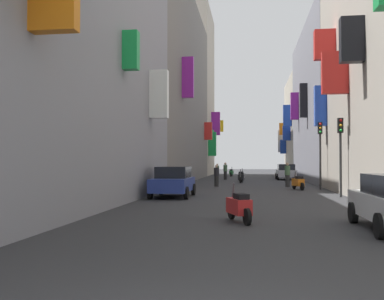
# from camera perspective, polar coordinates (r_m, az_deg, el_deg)

# --- Properties ---
(ground_plane) EXTENTS (140.00, 140.00, 0.00)m
(ground_plane) POSITION_cam_1_polar(r_m,az_deg,el_deg) (33.68, 7.34, -4.52)
(ground_plane) COLOR #2D2D30
(building_left_near) EXTENTS (7.37, 23.32, 14.62)m
(building_left_near) POSITION_cam_1_polar(r_m,az_deg,el_deg) (18.17, -20.28, 16.31)
(building_left_near) COLOR gray
(building_left_near) RESTS_ON ground
(building_left_mid_a) EXTENTS (6.89, 25.82, 17.13)m
(building_left_mid_a) POSITION_cam_1_polar(r_m,az_deg,el_deg) (41.24, -3.97, 7.97)
(building_left_mid_a) COLOR slate
(building_left_mid_a) RESTS_ON ground
(building_left_mid_b) EXTENTS (7.35, 10.87, 21.86)m
(building_left_mid_b) POSITION_cam_1_polar(r_m,az_deg,el_deg) (59.46, -0.39, 7.33)
(building_left_mid_b) COLOR #B2A899
(building_left_mid_b) RESTS_ON ground
(building_right_mid_c) EXTENTS (6.79, 19.91, 14.08)m
(building_right_mid_c) POSITION_cam_1_polar(r_m,az_deg,el_deg) (42.27, 18.30, 5.72)
(building_right_mid_c) COLOR gray
(building_right_mid_c) RESTS_ON ground
(building_right_far) EXTENTS (7.06, 12.48, 12.29)m
(building_right_far) POSITION_cam_1_polar(r_m,az_deg,el_deg) (58.09, 15.31, 2.86)
(building_right_far) COLOR #BCB29E
(building_right_far) RESTS_ON ground
(parked_car_blue) EXTENTS (1.91, 3.96, 1.51)m
(parked_car_blue) POSITION_cam_1_polar(r_m,az_deg,el_deg) (22.10, -2.46, -4.07)
(parked_car_blue) COLOR navy
(parked_car_blue) RESTS_ON ground
(parked_car_silver) EXTENTS (1.92, 4.20, 1.52)m
(parked_car_silver) POSITION_cam_1_polar(r_m,az_deg,el_deg) (44.24, 12.10, -2.75)
(parked_car_silver) COLOR #B7B7BC
(parked_car_silver) RESTS_ON ground
(scooter_green) EXTENTS (0.52, 1.91, 1.13)m
(scooter_green) POSITION_cam_1_polar(r_m,az_deg,el_deg) (52.82, 5.13, -2.93)
(scooter_green) COLOR #287F3D
(scooter_green) RESTS_ON ground
(scooter_black) EXTENTS (0.53, 1.83, 1.13)m
(scooter_black) POSITION_cam_1_polar(r_m,az_deg,el_deg) (37.10, 6.41, -3.53)
(scooter_black) COLOR black
(scooter_black) RESTS_ON ground
(scooter_orange) EXTENTS (0.71, 1.76, 1.13)m
(scooter_orange) POSITION_cam_1_polar(r_m,az_deg,el_deg) (28.51, 13.61, -4.10)
(scooter_orange) COLOR orange
(scooter_orange) RESTS_ON ground
(scooter_red) EXTENTS (0.80, 1.78, 1.13)m
(scooter_red) POSITION_cam_1_polar(r_m,az_deg,el_deg) (13.00, 6.12, -7.29)
(scooter_red) COLOR red
(scooter_red) RESTS_ON ground
(scooter_white) EXTENTS (0.63, 1.81, 1.13)m
(scooter_white) POSITION_cam_1_polar(r_m,az_deg,el_deg) (41.00, 6.43, -3.33)
(scooter_white) COLOR silver
(scooter_white) RESTS_ON ground
(pedestrian_crossing) EXTENTS (0.47, 0.47, 1.68)m
(pedestrian_crossing) POSITION_cam_1_polar(r_m,az_deg,el_deg) (43.32, 4.35, -2.75)
(pedestrian_crossing) COLOR #242424
(pedestrian_crossing) RESTS_ON ground
(pedestrian_near_left) EXTENTS (0.45, 0.45, 1.54)m
(pedestrian_near_left) POSITION_cam_1_polar(r_m,az_deg,el_deg) (31.36, 3.20, -3.35)
(pedestrian_near_left) COLOR #252525
(pedestrian_near_left) RESTS_ON ground
(pedestrian_near_right) EXTENTS (0.53, 0.53, 1.55)m
(pedestrian_near_right) POSITION_cam_1_polar(r_m,az_deg,el_deg) (45.70, 3.30, -2.77)
(pedestrian_near_right) COLOR #2D2D2D
(pedestrian_near_right) RESTS_ON ground
(pedestrian_mid_street) EXTENTS (0.43, 0.43, 1.70)m
(pedestrian_mid_street) POSITION_cam_1_polar(r_m,az_deg,el_deg) (31.56, 12.28, -3.15)
(pedestrian_mid_street) COLOR #2D2D2D
(pedestrian_mid_street) RESTS_ON ground
(traffic_light_near_corner) EXTENTS (0.26, 0.34, 3.96)m
(traffic_light_near_corner) POSITION_cam_1_polar(r_m,az_deg,el_deg) (23.24, 18.72, 0.89)
(traffic_light_near_corner) COLOR #2D2D2D
(traffic_light_near_corner) RESTS_ON ground
(traffic_light_far_corner) EXTENTS (0.26, 0.34, 4.28)m
(traffic_light_far_corner) POSITION_cam_1_polar(r_m,az_deg,el_deg) (29.08, 16.30, 0.80)
(traffic_light_far_corner) COLOR #2D2D2D
(traffic_light_far_corner) RESTS_ON ground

